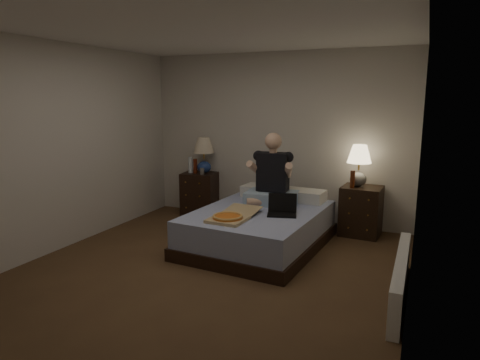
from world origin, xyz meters
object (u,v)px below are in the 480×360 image
at_px(nightstand_left, 200,193).
at_px(lamp_left, 204,155).
at_px(bed, 259,228).
at_px(pizza_box, 228,218).
at_px(person, 272,169).
at_px(beer_bottle_right, 352,179).
at_px(radiator, 400,278).
at_px(water_bottle, 191,165).
at_px(lamp_right, 359,166).
at_px(nightstand_right, 361,211).
at_px(soda_can, 202,171).
at_px(laptop, 282,205).
at_px(beer_bottle_left, 195,166).

distance_m(nightstand_left, lamp_left, 0.62).
relative_size(bed, pizza_box, 2.46).
xyz_separation_m(nightstand_left, person, (1.44, -0.68, 0.60)).
xyz_separation_m(beer_bottle_right, radiator, (0.73, -1.68, -0.58)).
bearing_deg(person, water_bottle, 154.56).
bearing_deg(lamp_right, radiator, -69.58).
distance_m(nightstand_right, lamp_right, 0.62).
distance_m(nightstand_left, beer_bottle_right, 2.44).
distance_m(soda_can, pizza_box, 1.91).
bearing_deg(water_bottle, lamp_right, 0.55).
bearing_deg(lamp_left, bed, -38.37).
height_order(beer_bottle_right, person, person).
distance_m(nightstand_right, pizza_box, 2.02).
relative_size(soda_can, laptop, 0.29).
height_order(nightstand_left, radiator, nightstand_left).
distance_m(lamp_right, pizza_box, 2.03).
relative_size(water_bottle, pizza_box, 0.33).
xyz_separation_m(nightstand_right, radiator, (0.61, -1.80, -0.13)).
distance_m(bed, nightstand_left, 1.76).
bearing_deg(soda_can, person, -22.56).
distance_m(bed, beer_bottle_right, 1.42).
bearing_deg(beer_bottle_right, lamp_left, 175.43).
height_order(laptop, pizza_box, laptop).
distance_m(beer_bottle_left, beer_bottle_right, 2.43).
bearing_deg(lamp_right, beer_bottle_right, -112.86).
xyz_separation_m(water_bottle, soda_can, (0.23, -0.04, -0.07)).
bearing_deg(radiator, nightstand_left, 149.15).
relative_size(lamp_right, laptop, 1.65).
relative_size(bed, water_bottle, 7.49).
bearing_deg(radiator, soda_can, 150.01).
bearing_deg(person, laptop, -62.75).
relative_size(nightstand_left, person, 0.73).
xyz_separation_m(lamp_left, person, (1.36, -0.68, -0.02)).
bearing_deg(soda_can, nightstand_left, 130.45).
relative_size(person, radiator, 0.58).
xyz_separation_m(nightstand_left, nightstand_right, (2.51, -0.07, -0.00)).
bearing_deg(pizza_box, laptop, 46.34).
xyz_separation_m(water_bottle, person, (1.56, -0.60, 0.13)).
height_order(bed, water_bottle, water_bottle).
xyz_separation_m(bed, lamp_right, (1.04, 1.00, 0.71)).
bearing_deg(water_bottle, nightstand_left, 32.46).
height_order(beer_bottle_left, person, person).
distance_m(nightstand_right, beer_bottle_right, 0.48).
distance_m(lamp_left, beer_bottle_left, 0.22).
relative_size(nightstand_right, radiator, 0.42).
distance_m(beer_bottle_left, person, 1.60).
bearing_deg(beer_bottle_left, person, -21.97).
relative_size(nightstand_right, person, 0.72).
distance_m(person, radiator, 2.19).
height_order(lamp_right, beer_bottle_left, lamp_right).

